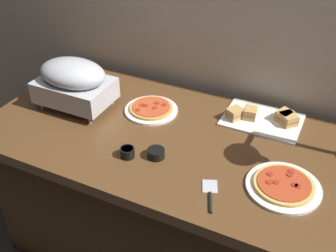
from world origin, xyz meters
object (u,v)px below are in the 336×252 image
chafing_dish (74,81)px  serving_spatula (210,194)px  pizza_plate_front (284,186)px  sauce_cup_near (156,153)px  pizza_plate_center (151,109)px  sandwich_platter (264,118)px  sauce_cup_far (127,152)px

chafing_dish → serving_spatula: 0.86m
chafing_dish → serving_spatula: (0.80, -0.29, -0.14)m
pizza_plate_front → sauce_cup_near: bearing=-175.3°
serving_spatula → pizza_plate_front: bearing=32.7°
serving_spatula → chafing_dish: bearing=160.3°
pizza_plate_center → sandwich_platter: bearing=16.4°
chafing_dish → sauce_cup_far: chafing_dish is taller
pizza_plate_center → sandwich_platter: sandwich_platter is taller
sandwich_platter → sauce_cup_near: bearing=-126.3°
pizza_plate_center → serving_spatula: (0.46, -0.41, -0.01)m
sauce_cup_far → sandwich_platter: bearing=48.7°
sauce_cup_far → sauce_cup_near: bearing=24.3°
sauce_cup_near → sauce_cup_far: (-0.11, -0.05, 0.00)m
chafing_dish → sandwich_platter: chafing_dish is taller
pizza_plate_front → sandwich_platter: bearing=114.4°
sauce_cup_far → pizza_plate_front: bearing=8.3°
chafing_dish → sauce_cup_near: bearing=-18.9°
sandwich_platter → sauce_cup_far: 0.66m
pizza_plate_front → sauce_cup_near: 0.51m
chafing_dish → sauce_cup_near: size_ratio=4.87×
sauce_cup_far → serving_spatula: bearing=-8.8°
sauce_cup_near → sauce_cup_far: bearing=-155.7°
sandwich_platter → serving_spatula: sandwich_platter is taller
chafing_dish → sandwich_platter: 0.90m
chafing_dish → pizza_plate_front: bearing=-7.6°
chafing_dish → pizza_plate_center: (0.35, 0.12, -0.13)m
pizza_plate_front → pizza_plate_center: same height
sauce_cup_near → serving_spatula: (0.28, -0.11, -0.02)m
sauce_cup_near → serving_spatula: bearing=-21.2°
pizza_plate_center → sauce_cup_near: sauce_cup_near is taller
pizza_plate_front → pizza_plate_center: 0.74m
pizza_plate_center → sauce_cup_near: size_ratio=3.54×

